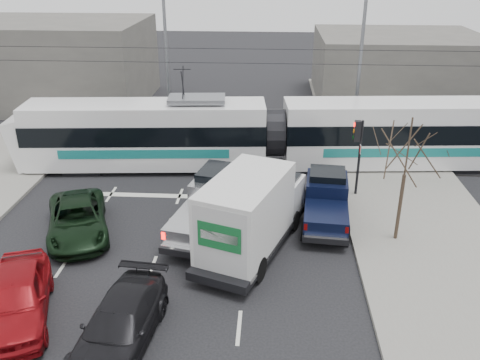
# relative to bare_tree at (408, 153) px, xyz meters

# --- Properties ---
(ground) EXTENTS (120.00, 120.00, 0.00)m
(ground) POSITION_rel_bare_tree_xyz_m (-7.60, -2.50, -3.79)
(ground) COLOR black
(ground) RESTS_ON ground
(sidewalk_right) EXTENTS (6.00, 60.00, 0.15)m
(sidewalk_right) POSITION_rel_bare_tree_xyz_m (1.40, -2.50, -3.72)
(sidewalk_right) COLOR gray
(sidewalk_right) RESTS_ON ground
(rails) EXTENTS (60.00, 1.60, 0.03)m
(rails) POSITION_rel_bare_tree_xyz_m (-7.60, 7.50, -3.78)
(rails) COLOR #33302D
(rails) RESTS_ON ground
(building_left) EXTENTS (14.00, 10.00, 6.00)m
(building_left) POSITION_rel_bare_tree_xyz_m (-21.60, 19.50, -0.79)
(building_left) COLOR #65615C
(building_left) RESTS_ON ground
(building_right) EXTENTS (12.00, 10.00, 5.00)m
(building_right) POSITION_rel_bare_tree_xyz_m (4.40, 21.50, -1.29)
(building_right) COLOR #65615C
(building_right) RESTS_ON ground
(bare_tree) EXTENTS (2.40, 2.40, 5.00)m
(bare_tree) POSITION_rel_bare_tree_xyz_m (0.00, 0.00, 0.00)
(bare_tree) COLOR #47382B
(bare_tree) RESTS_ON ground
(traffic_signal) EXTENTS (0.44, 0.44, 3.60)m
(traffic_signal) POSITION_rel_bare_tree_xyz_m (-1.13, 4.00, -1.05)
(traffic_signal) COLOR black
(traffic_signal) RESTS_ON ground
(street_lamp_near) EXTENTS (2.38, 0.25, 9.00)m
(street_lamp_near) POSITION_rel_bare_tree_xyz_m (-0.29, 11.50, 1.32)
(street_lamp_near) COLOR slate
(street_lamp_near) RESTS_ON ground
(street_lamp_far) EXTENTS (2.38, 0.25, 9.00)m
(street_lamp_far) POSITION_rel_bare_tree_xyz_m (-11.79, 13.50, 1.32)
(street_lamp_far) COLOR slate
(street_lamp_far) RESTS_ON ground
(catenary) EXTENTS (60.00, 0.20, 7.00)m
(catenary) POSITION_rel_bare_tree_xyz_m (-7.60, 7.50, 0.09)
(catenary) COLOR black
(catenary) RESTS_ON ground
(tram) EXTENTS (25.88, 4.63, 5.26)m
(tram) POSITION_rel_bare_tree_xyz_m (-4.91, 7.41, -1.93)
(tram) COLOR white
(tram) RESTS_ON ground
(silver_pickup) EXTENTS (3.41, 6.43, 2.22)m
(silver_pickup) POSITION_rel_bare_tree_xyz_m (-7.27, 0.91, -2.69)
(silver_pickup) COLOR black
(silver_pickup) RESTS_ON ground
(box_truck) EXTENTS (4.34, 6.89, 3.26)m
(box_truck) POSITION_rel_bare_tree_xyz_m (-5.71, -1.03, -2.18)
(box_truck) COLOR black
(box_truck) RESTS_ON ground
(navy_pickup) EXTENTS (2.23, 4.96, 2.03)m
(navy_pickup) POSITION_rel_bare_tree_xyz_m (-2.65, 1.59, -2.79)
(navy_pickup) COLOR black
(navy_pickup) RESTS_ON ground
(green_car) EXTENTS (3.84, 5.40, 1.37)m
(green_car) POSITION_rel_bare_tree_xyz_m (-12.79, -0.24, -3.11)
(green_car) COLOR black
(green_car) RESTS_ON ground
(red_car) EXTENTS (3.29, 5.01, 1.58)m
(red_car) POSITION_rel_bare_tree_xyz_m (-12.82, -5.47, -3.00)
(red_car) COLOR maroon
(red_car) RESTS_ON ground
(dark_car) EXTENTS (2.38, 4.89, 1.37)m
(dark_car) POSITION_rel_bare_tree_xyz_m (-9.32, -6.39, -3.11)
(dark_car) COLOR black
(dark_car) RESTS_ON ground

